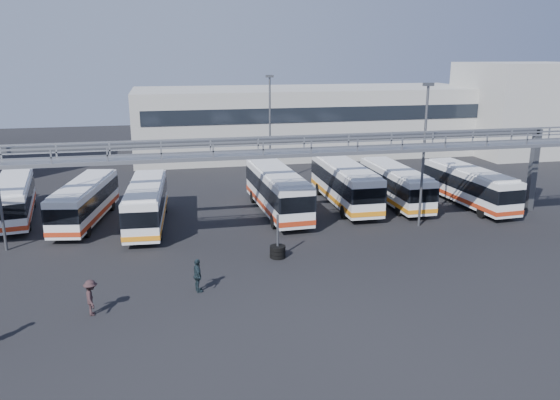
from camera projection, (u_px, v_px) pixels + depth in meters
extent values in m
plane|color=black|center=(278.00, 278.00, 30.58)|extent=(140.00, 140.00, 0.00)
cube|color=gray|center=(261.00, 155.00, 33.69)|extent=(50.00, 1.80, 0.22)
cube|color=gray|center=(263.00, 141.00, 32.64)|extent=(50.00, 0.10, 0.10)
cube|color=gray|center=(258.00, 137.00, 34.25)|extent=(50.00, 0.10, 0.10)
cube|color=#4C4F54|center=(250.00, 141.00, 37.41)|extent=(45.00, 0.50, 0.35)
cube|color=#9E9E99|center=(308.00, 120.00, 67.83)|extent=(42.00, 14.00, 8.00)
cube|color=#B2B2AD|center=(524.00, 108.00, 67.17)|extent=(14.00, 12.00, 11.00)
cylinder|color=#4C4F54|center=(423.00, 158.00, 38.35)|extent=(0.18, 0.18, 10.00)
cube|color=#4C4F54|center=(428.00, 84.00, 37.02)|extent=(0.70, 0.35, 0.22)
cylinder|color=#4C4F54|center=(270.00, 132.00, 50.83)|extent=(0.18, 0.18, 10.00)
cube|color=#4C4F54|center=(270.00, 76.00, 49.50)|extent=(0.70, 0.35, 0.22)
cube|color=silver|center=(14.00, 198.00, 40.67)|extent=(3.71, 10.25, 2.51)
cube|color=black|center=(14.00, 195.00, 40.59)|extent=(3.78, 10.32, 1.00)
cube|color=#B23115|center=(16.00, 210.00, 40.91)|extent=(3.77, 10.30, 0.32)
cube|color=silver|center=(12.00, 181.00, 40.32)|extent=(3.34, 9.22, 0.15)
cylinder|color=black|center=(28.00, 225.00, 38.44)|extent=(0.40, 0.94, 0.91)
cylinder|color=black|center=(6.00, 205.00, 43.53)|extent=(0.40, 0.94, 0.91)
cylinder|color=black|center=(33.00, 202.00, 44.23)|extent=(0.40, 0.94, 0.91)
cube|color=silver|center=(85.00, 201.00, 39.94)|extent=(4.05, 10.38, 2.53)
cube|color=black|center=(84.00, 197.00, 39.86)|extent=(4.12, 10.45, 1.01)
cube|color=#B23115|center=(86.00, 213.00, 40.18)|extent=(4.11, 10.43, 0.32)
cube|color=silver|center=(83.00, 183.00, 39.59)|extent=(3.65, 9.34, 0.15)
cylinder|color=black|center=(57.00, 231.00, 37.10)|extent=(0.43, 0.96, 0.92)
cylinder|color=black|center=(87.00, 231.00, 37.17)|extent=(0.43, 0.96, 0.92)
cylinder|color=black|center=(86.00, 205.00, 43.35)|extent=(0.43, 0.96, 0.92)
cylinder|color=black|center=(112.00, 205.00, 43.42)|extent=(0.43, 0.96, 0.92)
cube|color=silver|center=(146.00, 203.00, 39.19)|extent=(3.02, 10.54, 2.60)
cube|color=black|center=(146.00, 199.00, 39.11)|extent=(3.08, 10.61, 1.04)
cube|color=orange|center=(147.00, 215.00, 39.43)|extent=(3.07, 10.59, 0.33)
cube|color=silver|center=(145.00, 185.00, 38.83)|extent=(2.72, 9.49, 0.15)
cylinder|color=black|center=(127.00, 235.00, 36.18)|extent=(0.34, 0.96, 0.95)
cylinder|color=black|center=(160.00, 234.00, 36.49)|extent=(0.34, 0.96, 0.95)
cylinder|color=black|center=(137.00, 208.00, 42.54)|extent=(0.34, 0.96, 0.95)
cylinder|color=black|center=(165.00, 207.00, 42.85)|extent=(0.34, 0.96, 0.95)
cube|color=silver|center=(277.00, 190.00, 42.26)|extent=(3.02, 11.41, 2.83)
cube|color=black|center=(277.00, 186.00, 42.17)|extent=(3.08, 11.48, 1.13)
cube|color=#B23115|center=(277.00, 203.00, 42.52)|extent=(3.07, 11.46, 0.36)
cube|color=silver|center=(277.00, 171.00, 41.86)|extent=(2.72, 10.27, 0.16)
cylinder|color=black|center=(274.00, 222.00, 38.95)|extent=(0.35, 1.04, 1.03)
cylinder|color=black|center=(305.00, 219.00, 39.52)|extent=(0.35, 1.04, 1.03)
cylinder|color=black|center=(253.00, 197.00, 45.71)|extent=(0.35, 1.04, 1.03)
cylinder|color=black|center=(280.00, 195.00, 46.28)|extent=(0.35, 1.04, 1.03)
cube|color=silver|center=(345.00, 183.00, 44.54)|extent=(2.81, 11.45, 2.85)
cube|color=black|center=(345.00, 179.00, 44.45)|extent=(2.87, 11.51, 1.14)
cube|color=orange|center=(344.00, 195.00, 44.81)|extent=(2.86, 11.50, 0.36)
cube|color=silver|center=(345.00, 165.00, 44.15)|extent=(2.53, 10.31, 0.17)
cylinder|color=black|center=(344.00, 212.00, 41.23)|extent=(0.33, 1.04, 1.04)
cylinder|color=black|center=(373.00, 210.00, 41.67)|extent=(0.33, 1.04, 1.04)
cylinder|color=black|center=(319.00, 189.00, 48.13)|extent=(0.33, 1.04, 1.04)
cylinder|color=black|center=(344.00, 188.00, 48.58)|extent=(0.33, 1.04, 1.04)
cube|color=silver|center=(395.00, 184.00, 44.97)|extent=(2.35, 10.25, 2.56)
cube|color=black|center=(395.00, 180.00, 44.89)|extent=(2.41, 10.31, 1.02)
cube|color=orange|center=(395.00, 195.00, 45.21)|extent=(2.40, 10.30, 0.33)
cube|color=silver|center=(396.00, 168.00, 44.62)|extent=(2.12, 9.23, 0.15)
cylinder|color=black|center=(399.00, 210.00, 41.99)|extent=(0.28, 0.93, 0.93)
cylinder|color=black|center=(424.00, 208.00, 42.42)|extent=(0.28, 0.93, 0.93)
cylinder|color=black|center=(368.00, 190.00, 48.17)|extent=(0.28, 0.93, 0.93)
cylinder|color=black|center=(390.00, 188.00, 48.60)|extent=(0.28, 0.93, 0.93)
cube|color=silver|center=(469.00, 186.00, 44.45)|extent=(2.94, 10.40, 2.57)
cube|color=black|center=(470.00, 182.00, 44.37)|extent=(3.01, 10.46, 1.03)
cube|color=#B23115|center=(468.00, 196.00, 44.68)|extent=(3.00, 10.45, 0.33)
cube|color=silver|center=(471.00, 169.00, 44.09)|extent=(2.65, 9.36, 0.15)
cylinder|color=black|center=(482.00, 212.00, 41.44)|extent=(0.34, 0.95, 0.93)
cylinder|color=black|center=(505.00, 210.00, 41.99)|extent=(0.34, 0.95, 0.93)
cylinder|color=black|center=(435.00, 192.00, 47.55)|extent=(0.34, 0.95, 0.93)
cylinder|color=black|center=(456.00, 190.00, 48.10)|extent=(0.34, 0.95, 0.93)
imported|color=#322123|center=(91.00, 298.00, 26.04)|extent=(0.84, 1.24, 1.78)
imported|color=#18252C|center=(198.00, 276.00, 28.54)|extent=(0.64, 1.14, 1.83)
cylinder|color=black|center=(278.00, 255.00, 33.51)|extent=(0.96, 0.96, 0.23)
cylinder|color=black|center=(278.00, 252.00, 33.44)|extent=(0.96, 0.96, 0.23)
cylinder|color=black|center=(278.00, 248.00, 33.38)|extent=(0.96, 0.96, 0.23)
cylinder|color=#4C4F54|center=(278.00, 236.00, 33.18)|extent=(0.14, 0.14, 2.75)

